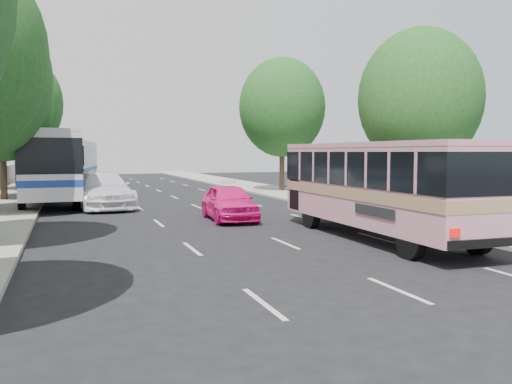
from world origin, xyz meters
name	(u,v)px	position (x,y,z in m)	size (l,w,h in m)	color
ground	(311,273)	(0.00, 0.00, 0.00)	(120.00, 120.00, 0.00)	black
sidewalk_left	(3,204)	(-8.50, 20.00, 0.07)	(4.00, 90.00, 0.15)	#9E998E
sidewalk_right	(298,196)	(8.50, 20.00, 0.06)	(4.00, 90.00, 0.12)	#9E998E
tree_left_d	(3,101)	(-8.52, 21.94, 5.63)	(5.52, 5.52, 8.60)	#38281E
tree_left_e	(16,99)	(-8.42, 29.94, 6.43)	(6.30, 6.30, 9.82)	#38281E
tree_left_f	(22,113)	(-8.62, 37.94, 6.00)	(5.88, 5.88, 9.16)	#38281E
tree_right_near	(422,94)	(8.78, 7.94, 5.20)	(5.10, 5.10, 7.95)	#38281E
tree_right_far	(284,104)	(9.08, 23.94, 6.12)	(6.00, 6.00, 9.35)	#38281E
pink_bus	(379,179)	(4.23, 3.88, 1.93)	(2.54, 9.72, 3.10)	#CB8396
pink_taxi	(229,202)	(1.00, 10.04, 0.75)	(1.76, 4.38, 1.49)	#F21583
white_pickup	(103,190)	(-3.59, 16.77, 0.89)	(2.51, 6.16, 1.79)	white
tour_coach_front	(46,161)	(-6.30, 20.57, 2.32)	(3.48, 13.02, 3.86)	silver
tour_coach_rear	(76,159)	(-4.50, 38.91, 2.23)	(4.24, 12.63, 3.71)	silver
taxi_roof_sign	(229,182)	(1.00, 10.04, 1.58)	(0.55, 0.18, 0.18)	silver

